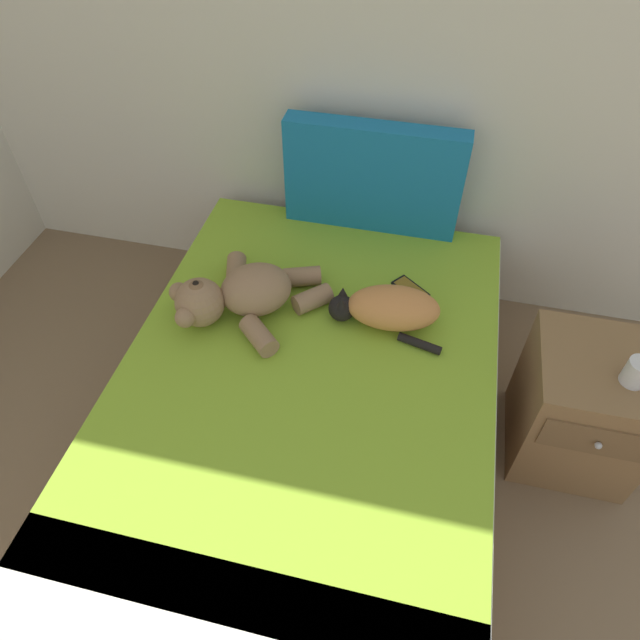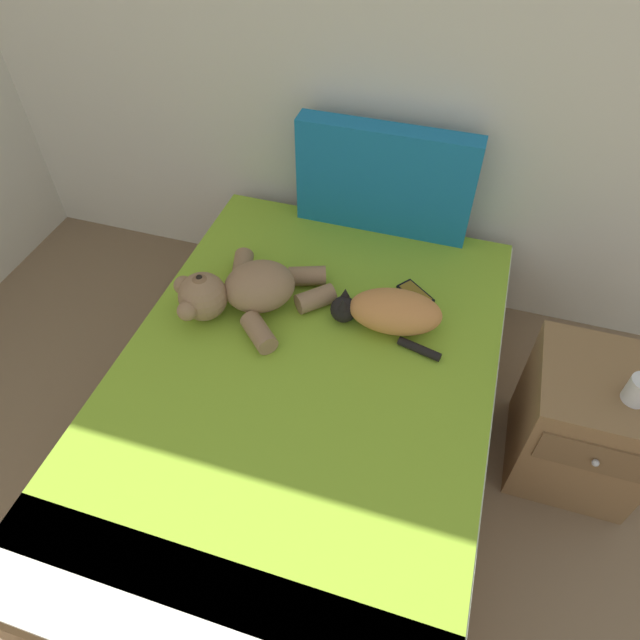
{
  "view_description": "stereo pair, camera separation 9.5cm",
  "coord_description": "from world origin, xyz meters",
  "px_view_note": "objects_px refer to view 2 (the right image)",
  "views": [
    {
      "loc": [
        2.13,
        2.39,
        2.02
      ],
      "look_at": [
        1.82,
        3.72,
        0.55
      ],
      "focal_mm": 31.79,
      "sensor_mm": 36.0,
      "label": 1
    },
    {
      "loc": [
        2.22,
        2.42,
        2.02
      ],
      "look_at": [
        1.82,
        3.72,
        0.55
      ],
      "focal_mm": 31.79,
      "sensor_mm": 36.0,
      "label": 2
    }
  ],
  "objects_px": {
    "patterned_cushion": "(384,180)",
    "mug": "(640,390)",
    "cat": "(390,312)",
    "nightstand": "(583,423)",
    "cell_phone": "(415,293)",
    "bed": "(303,412)",
    "teddy_bear": "(244,291)"
  },
  "relations": [
    {
      "from": "patterned_cushion",
      "to": "mug",
      "type": "bearing_deg",
      "value": -36.02
    },
    {
      "from": "cat",
      "to": "mug",
      "type": "relative_size",
      "value": 3.62
    },
    {
      "from": "cat",
      "to": "cell_phone",
      "type": "relative_size",
      "value": 2.7
    },
    {
      "from": "cat",
      "to": "nightstand",
      "type": "distance_m",
      "value": 0.81
    },
    {
      "from": "bed",
      "to": "patterned_cushion",
      "type": "distance_m",
      "value": 1.01
    },
    {
      "from": "patterned_cushion",
      "to": "cell_phone",
      "type": "relative_size",
      "value": 4.62
    },
    {
      "from": "cell_phone",
      "to": "bed",
      "type": "bearing_deg",
      "value": -120.82
    },
    {
      "from": "bed",
      "to": "nightstand",
      "type": "xyz_separation_m",
      "value": [
        0.99,
        0.23,
        0.04
      ]
    },
    {
      "from": "bed",
      "to": "teddy_bear",
      "type": "relative_size",
      "value": 3.26
    },
    {
      "from": "teddy_bear",
      "to": "cell_phone",
      "type": "bearing_deg",
      "value": 22.84
    },
    {
      "from": "cat",
      "to": "nightstand",
      "type": "relative_size",
      "value": 0.83
    },
    {
      "from": "patterned_cushion",
      "to": "cat",
      "type": "height_order",
      "value": "patterned_cushion"
    },
    {
      "from": "bed",
      "to": "cell_phone",
      "type": "distance_m",
      "value": 0.64
    },
    {
      "from": "bed",
      "to": "patterned_cushion",
      "type": "relative_size",
      "value": 2.6
    },
    {
      "from": "cell_phone",
      "to": "teddy_bear",
      "type": "bearing_deg",
      "value": -157.16
    },
    {
      "from": "cell_phone",
      "to": "mug",
      "type": "xyz_separation_m",
      "value": [
        0.76,
        -0.34,
        0.11
      ]
    },
    {
      "from": "nightstand",
      "to": "mug",
      "type": "xyz_separation_m",
      "value": [
        0.07,
        -0.06,
        0.31
      ]
    },
    {
      "from": "patterned_cushion",
      "to": "teddy_bear",
      "type": "relative_size",
      "value": 1.26
    },
    {
      "from": "patterned_cushion",
      "to": "cat",
      "type": "xyz_separation_m",
      "value": [
        0.16,
        -0.58,
        -0.16
      ]
    },
    {
      "from": "cell_phone",
      "to": "nightstand",
      "type": "relative_size",
      "value": 0.31
    },
    {
      "from": "mug",
      "to": "cell_phone",
      "type": "bearing_deg",
      "value": 156.22
    },
    {
      "from": "bed",
      "to": "cat",
      "type": "bearing_deg",
      "value": 53.32
    },
    {
      "from": "patterned_cushion",
      "to": "teddy_bear",
      "type": "xyz_separation_m",
      "value": [
        -0.38,
        -0.64,
        -0.15
      ]
    },
    {
      "from": "patterned_cushion",
      "to": "cell_phone",
      "type": "xyz_separation_m",
      "value": [
        0.23,
        -0.39,
        -0.23
      ]
    },
    {
      "from": "bed",
      "to": "nightstand",
      "type": "height_order",
      "value": "nightstand"
    },
    {
      "from": "cat",
      "to": "teddy_bear",
      "type": "relative_size",
      "value": 0.73
    },
    {
      "from": "bed",
      "to": "mug",
      "type": "relative_size",
      "value": 16.08
    },
    {
      "from": "nightstand",
      "to": "cell_phone",
      "type": "bearing_deg",
      "value": 158.22
    },
    {
      "from": "teddy_bear",
      "to": "nightstand",
      "type": "height_order",
      "value": "teddy_bear"
    },
    {
      "from": "patterned_cushion",
      "to": "mug",
      "type": "distance_m",
      "value": 1.23
    },
    {
      "from": "teddy_bear",
      "to": "cell_phone",
      "type": "distance_m",
      "value": 0.67
    },
    {
      "from": "bed",
      "to": "cat",
      "type": "xyz_separation_m",
      "value": [
        0.24,
        0.32,
        0.3
      ]
    }
  ]
}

